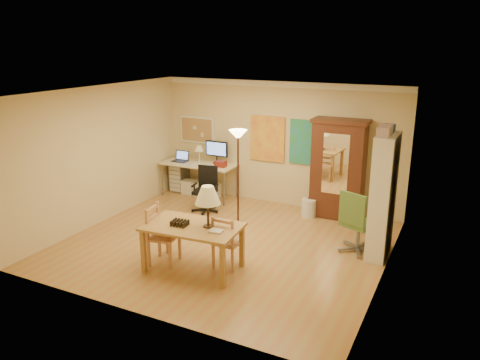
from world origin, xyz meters
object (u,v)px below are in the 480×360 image
at_px(computer_desk, 201,176).
at_px(office_chair_green, 357,236).
at_px(bookshelf, 383,197).
at_px(armoire, 338,175).
at_px(dining_table, 198,217).
at_px(office_chair_black, 206,199).

bearing_deg(computer_desk, office_chair_green, -20.05).
relative_size(computer_desk, bookshelf, 0.84).
xyz_separation_m(armoire, bookshelf, (1.14, -1.46, 0.15)).
height_order(dining_table, office_chair_black, dining_table).
xyz_separation_m(office_chair_green, bookshelf, (0.36, 0.06, 0.74)).
bearing_deg(dining_table, office_chair_green, 40.31).
relative_size(office_chair_black, armoire, 0.48).
height_order(computer_desk, office_chair_black, computer_desk).
distance_m(dining_table, bookshelf, 3.06).
bearing_deg(armoire, office_chair_green, -63.02).
bearing_deg(office_chair_black, armoire, 19.77).
bearing_deg(armoire, bookshelf, -52.14).
height_order(office_chair_green, bookshelf, bookshelf).
bearing_deg(bookshelf, dining_table, -143.22).
height_order(dining_table, bookshelf, bookshelf).
bearing_deg(armoire, computer_desk, -178.58).
height_order(computer_desk, office_chair_green, computer_desk).
relative_size(computer_desk, office_chair_green, 1.58).
bearing_deg(computer_desk, office_chair_black, -54.38).
bearing_deg(computer_desk, dining_table, -59.85).
relative_size(dining_table, office_chair_green, 1.41).
distance_m(armoire, bookshelf, 1.86).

